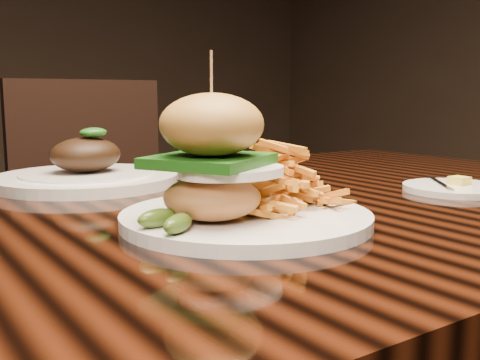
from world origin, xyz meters
TOP-DOWN VIEW (x-y plane):
  - dining_table at (0.00, 0.00)m, footprint 1.60×0.90m
  - burger_plate at (-0.03, -0.13)m, footprint 0.30×0.30m
  - side_saucer at (0.38, -0.13)m, footprint 0.16×0.16m
  - ramekin at (0.14, 0.06)m, footprint 0.09×0.09m
  - far_dish at (-0.09, 0.28)m, footprint 0.31×0.31m
  - chair_far at (0.16, 0.89)m, footprint 0.48×0.48m

SIDE VIEW (x-z plane):
  - chair_far at x=0.16m, z-range 0.06..1.01m
  - dining_table at x=0.00m, z-range 0.30..1.05m
  - side_saucer at x=0.38m, z-range 0.74..0.77m
  - ramekin at x=0.14m, z-range 0.75..0.78m
  - far_dish at x=-0.09m, z-range 0.72..0.82m
  - burger_plate at x=-0.03m, z-range 0.70..0.91m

